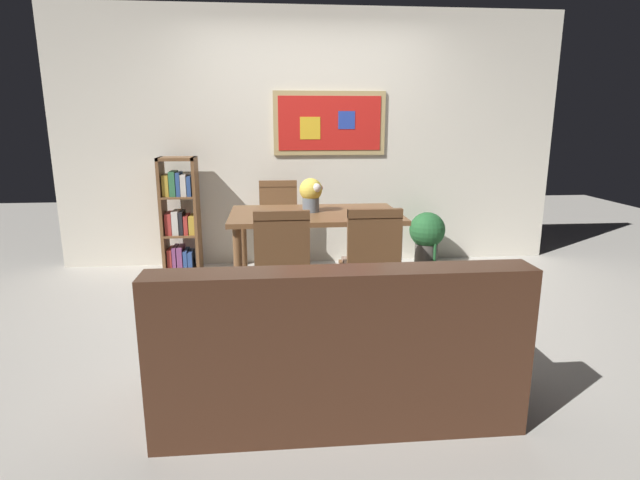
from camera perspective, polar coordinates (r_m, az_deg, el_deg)
ground_plane at (r=4.04m, az=0.83°, el=-8.33°), size 12.00×12.00×0.00m
wall_back_with_painting at (r=5.34m, az=-0.97°, el=11.32°), size 5.20×0.14×2.60m
dining_table at (r=4.30m, az=-0.57°, el=1.85°), size 1.44×0.87×0.73m
dining_chair_near_left at (r=3.56m, az=-4.33°, el=-2.32°), size 0.40×0.41×0.91m
dining_chair_far_left at (r=5.06m, az=-4.71°, el=2.41°), size 0.40×0.41×0.91m
dining_chair_near_right at (r=3.63m, az=5.83°, el=-2.01°), size 0.40×0.41×0.91m
leather_couch at (r=2.71m, az=1.66°, el=-12.56°), size 1.80×0.84×0.84m
bookshelf at (r=5.20m, az=-15.61°, el=2.42°), size 0.36×0.28×1.15m
potted_ivy at (r=5.37m, az=12.06°, el=0.52°), size 0.37×0.37×0.57m
flower_vase at (r=4.30m, az=-1.01°, el=5.35°), size 0.20×0.20×0.29m
tv_remote at (r=4.21m, az=5.78°, el=3.04°), size 0.16×0.07×0.02m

